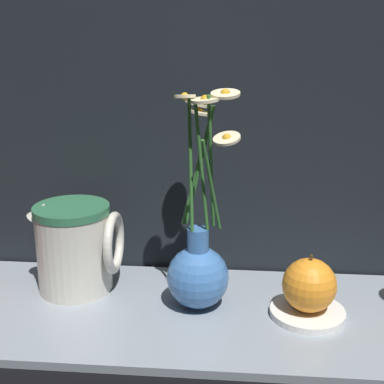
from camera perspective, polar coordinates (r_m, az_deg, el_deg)
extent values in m
plane|color=black|center=(0.82, -0.22, -13.23)|extent=(6.00, 6.00, 0.00)
cube|color=gray|center=(0.82, -0.22, -12.86)|extent=(0.89, 0.29, 0.01)
sphere|color=#3F72B7|center=(0.81, 0.62, -9.08)|extent=(0.09, 0.09, 0.09)
cylinder|color=#3F72B7|center=(0.78, 0.63, -5.37)|extent=(0.03, 0.03, 0.04)
cylinder|color=#336B2D|center=(0.77, 0.73, 2.28)|extent=(0.04, 0.01, 0.16)
cylinder|color=beige|center=(0.77, 0.82, 8.52)|extent=(0.03, 0.03, 0.01)
sphere|color=gold|center=(0.77, 0.82, 8.52)|extent=(0.01, 0.01, 0.01)
cylinder|color=#336B2D|center=(0.74, -0.04, 2.90)|extent=(0.01, 0.02, 0.19)
cylinder|color=beige|center=(0.72, -0.78, 10.18)|extent=(0.04, 0.04, 0.01)
sphere|color=gold|center=(0.72, -0.78, 10.18)|extent=(0.01, 0.01, 0.01)
cylinder|color=#336B2D|center=(0.74, 1.01, 2.64)|extent=(0.02, 0.02, 0.19)
cylinder|color=beige|center=(0.71, 1.42, 9.78)|extent=(0.05, 0.05, 0.01)
sphere|color=gold|center=(0.71, 1.42, 9.78)|extent=(0.01, 0.01, 0.01)
cylinder|color=#336B2D|center=(0.77, 0.64, 2.77)|extent=(0.05, 0.01, 0.18)
cylinder|color=beige|center=(0.77, 0.64, 9.45)|extent=(0.04, 0.04, 0.01)
sphere|color=gold|center=(0.77, 0.64, 9.45)|extent=(0.01, 0.01, 0.01)
cylinder|color=#336B2D|center=(0.74, 2.05, 2.98)|extent=(0.01, 0.04, 0.20)
cylinder|color=beige|center=(0.72, 3.58, 10.40)|extent=(0.05, 0.05, 0.01)
sphere|color=gold|center=(0.72, 3.58, 10.40)|extent=(0.01, 0.01, 0.01)
cylinder|color=#336B2D|center=(0.74, 2.12, 0.70)|extent=(0.03, 0.05, 0.14)
cylinder|color=beige|center=(0.71, 3.73, 5.72)|extent=(0.05, 0.05, 0.02)
sphere|color=gold|center=(0.71, 3.73, 5.72)|extent=(0.01, 0.01, 0.01)
cylinder|color=beige|center=(0.87, -12.49, -5.84)|extent=(0.12, 0.12, 0.14)
cylinder|color=#33724C|center=(0.85, -12.76, -1.85)|extent=(0.12, 0.12, 0.01)
torus|color=beige|center=(0.85, -8.32, -5.38)|extent=(0.01, 0.10, 0.10)
cone|color=beige|center=(0.86, -15.86, -1.98)|extent=(0.04, 0.03, 0.04)
cylinder|color=white|center=(0.82, 12.17, -12.30)|extent=(0.11, 0.11, 0.01)
sphere|color=orange|center=(0.80, 12.37, -9.54)|extent=(0.08, 0.08, 0.08)
cylinder|color=#4C3819|center=(0.78, 12.57, -6.71)|extent=(0.00, 0.00, 0.01)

